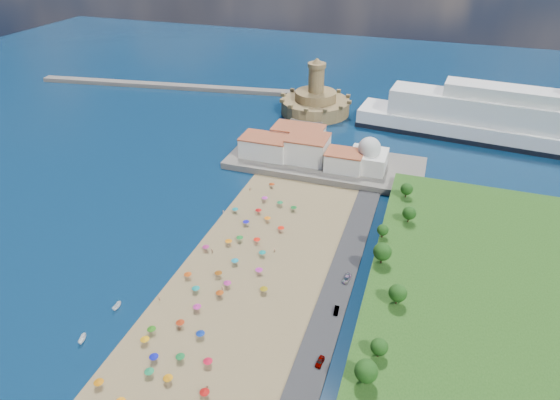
% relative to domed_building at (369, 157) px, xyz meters
% --- Properties ---
extents(ground, '(700.00, 700.00, 0.00)m').
position_rel_domed_building_xyz_m(ground, '(-30.00, -71.00, -8.97)').
color(ground, '#071938').
rests_on(ground, ground).
extents(terrace, '(90.00, 36.00, 3.00)m').
position_rel_domed_building_xyz_m(terrace, '(-20.00, 2.00, -7.47)').
color(terrace, '#59544C').
rests_on(terrace, ground).
extents(jetty, '(18.00, 70.00, 2.40)m').
position_rel_domed_building_xyz_m(jetty, '(-42.00, 37.00, -7.77)').
color(jetty, '#59544C').
rests_on(jetty, ground).
extents(breakwater, '(199.03, 34.77, 2.60)m').
position_rel_domed_building_xyz_m(breakwater, '(-140.00, 82.00, -7.67)').
color(breakwater, '#59544C').
rests_on(breakwater, ground).
extents(waterfront_buildings, '(57.00, 29.00, 11.00)m').
position_rel_domed_building_xyz_m(waterfront_buildings, '(-33.05, 2.64, -1.10)').
color(waterfront_buildings, silver).
rests_on(waterfront_buildings, terrace).
extents(domed_building, '(16.00, 16.00, 15.00)m').
position_rel_domed_building_xyz_m(domed_building, '(0.00, 0.00, 0.00)').
color(domed_building, silver).
rests_on(domed_building, terrace).
extents(fortress, '(40.00, 40.00, 32.40)m').
position_rel_domed_building_xyz_m(fortress, '(-42.00, 67.00, -2.29)').
color(fortress, '#9C854E').
rests_on(fortress, ground).
extents(cruise_ship, '(160.78, 38.96, 34.81)m').
position_rel_domed_building_xyz_m(cruise_ship, '(64.77, 57.52, 1.34)').
color(cruise_ship, black).
rests_on(cruise_ship, ground).
extents(beach_parasols, '(29.59, 115.64, 2.20)m').
position_rel_domed_building_xyz_m(beach_parasols, '(-32.12, -87.01, -6.83)').
color(beach_parasols, gray).
rests_on(beach_parasols, beach).
extents(beachgoers, '(30.23, 94.52, 1.84)m').
position_rel_domed_building_xyz_m(beachgoers, '(-36.28, -78.18, -7.88)').
color(beachgoers, tan).
rests_on(beachgoers, beach).
extents(moored_boats, '(3.58, 17.90, 1.53)m').
position_rel_domed_building_xyz_m(moored_boats, '(-57.29, -114.99, -8.21)').
color(moored_boats, white).
rests_on(moored_boats, ground).
extents(parked_cars, '(2.58, 38.72, 1.37)m').
position_rel_domed_building_xyz_m(parked_cars, '(6.00, -88.76, -7.61)').
color(parked_cars, gray).
rests_on(parked_cars, promenade).
extents(hillside_trees, '(12.93, 107.60, 7.41)m').
position_rel_domed_building_xyz_m(hillside_trees, '(18.22, -81.50, 1.01)').
color(hillside_trees, '#382314').
rests_on(hillside_trees, hillside).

